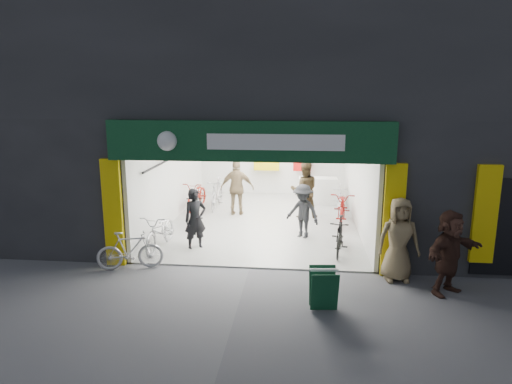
% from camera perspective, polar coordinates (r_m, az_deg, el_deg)
% --- Properties ---
extents(ground, '(60.00, 60.00, 0.00)m').
position_cam_1_polar(ground, '(11.01, -0.83, -9.55)').
color(ground, '#56565B').
rests_on(ground, ground).
extents(building, '(17.00, 10.27, 8.00)m').
position_cam_1_polar(building, '(15.11, 4.89, 13.19)').
color(building, '#232326').
rests_on(building, ground).
extents(bike_left_front, '(0.78, 1.96, 1.01)m').
position_cam_1_polar(bike_left_front, '(12.37, -11.85, -4.81)').
color(bike_left_front, '#B8B8BD').
rests_on(bike_left_front, ground).
extents(bike_left_midfront, '(0.67, 1.70, 1.00)m').
position_cam_1_polar(bike_left_midfront, '(14.43, -7.55, -2.16)').
color(bike_left_midfront, black).
rests_on(bike_left_midfront, ground).
extents(bike_left_midback, '(0.83, 1.97, 1.01)m').
position_cam_1_polar(bike_left_midback, '(16.36, -7.37, -0.37)').
color(bike_left_midback, maroon).
rests_on(bike_left_midback, ground).
extents(bike_left_back, '(0.56, 1.85, 1.11)m').
position_cam_1_polar(bike_left_back, '(16.27, -4.92, -0.21)').
color(bike_left_back, '#AEADB2').
rests_on(bike_left_back, ground).
extents(bike_right_front, '(0.68, 1.66, 0.97)m').
position_cam_1_polar(bike_right_front, '(11.99, 10.42, -5.43)').
color(bike_right_front, black).
rests_on(bike_right_front, ground).
extents(bike_right_mid, '(0.94, 2.12, 1.08)m').
position_cam_1_polar(bike_right_mid, '(14.65, 10.77, -1.89)').
color(bike_right_mid, maroon).
rests_on(bike_right_mid, ground).
extents(bike_right_back, '(0.51, 1.65, 0.99)m').
position_cam_1_polar(bike_right_back, '(15.96, 10.37, -0.85)').
color(bike_right_back, silver).
rests_on(bike_right_back, ground).
extents(parked_bike, '(1.60, 0.85, 0.93)m').
position_cam_1_polar(parked_bike, '(11.23, -15.48, -7.05)').
color(parked_bike, '#AFAFB4').
rests_on(parked_bike, ground).
extents(customer_a, '(0.72, 0.66, 1.65)m').
position_cam_1_polar(customer_a, '(12.14, -7.60, -3.42)').
color(customer_a, black).
rests_on(customer_a, ground).
extents(customer_b, '(1.00, 0.83, 1.89)m').
position_cam_1_polar(customer_b, '(15.04, 6.07, 0.23)').
color(customer_b, '#332817').
rests_on(customer_b, ground).
extents(customer_c, '(1.18, 1.04, 1.58)m').
position_cam_1_polar(customer_c, '(12.96, 5.86, -2.48)').
color(customer_c, black).
rests_on(customer_c, ground).
extents(customer_d, '(1.14, 0.51, 1.91)m').
position_cam_1_polar(customer_d, '(15.24, -2.37, 0.49)').
color(customer_d, olive).
rests_on(customer_d, ground).
extents(pedestrian_near, '(0.97, 0.68, 1.88)m').
position_cam_1_polar(pedestrian_near, '(10.56, 17.41, -5.69)').
color(pedestrian_near, olive).
rests_on(pedestrian_near, ground).
extents(pedestrian_far, '(1.62, 1.47, 1.79)m').
position_cam_1_polar(pedestrian_far, '(10.24, 22.98, -6.97)').
color(pedestrian_far, '#382119').
rests_on(pedestrian_far, ground).
extents(sandwich_board, '(0.57, 0.58, 0.80)m').
position_cam_1_polar(sandwich_board, '(9.04, 8.44, -11.76)').
color(sandwich_board, '#0E3B21').
rests_on(sandwich_board, ground).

